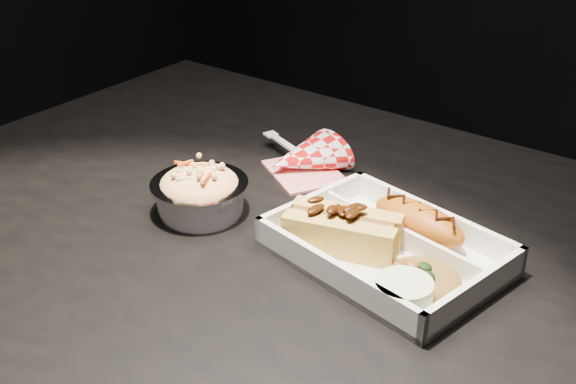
# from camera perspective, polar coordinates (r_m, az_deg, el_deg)

# --- Properties ---
(dining_table) EXTENTS (1.20, 0.80, 0.75)m
(dining_table) POSITION_cam_1_polar(r_m,az_deg,el_deg) (0.94, 1.88, -7.91)
(dining_table) COLOR black
(dining_table) RESTS_ON ground
(food_tray) EXTENTS (0.28, 0.22, 0.04)m
(food_tray) POSITION_cam_1_polar(r_m,az_deg,el_deg) (0.84, 7.79, -4.71)
(food_tray) COLOR silver
(food_tray) RESTS_ON dining_table
(fried_pastry) EXTENTS (0.13, 0.07, 0.04)m
(fried_pastry) POSITION_cam_1_polar(r_m,az_deg,el_deg) (0.86, 10.27, -2.29)
(fried_pastry) COLOR #AB5511
(fried_pastry) RESTS_ON food_tray
(hotdog) EXTENTS (0.14, 0.09, 0.06)m
(hotdog) POSITION_cam_1_polar(r_m,az_deg,el_deg) (0.83, 4.34, -2.85)
(hotdog) COLOR gold
(hotdog) RESTS_ON food_tray
(fried_rice_mound) EXTENTS (0.10, 0.09, 0.03)m
(fried_rice_mound) POSITION_cam_1_polar(r_m,az_deg,el_deg) (0.79, 10.87, -6.09)
(fried_rice_mound) COLOR olive
(fried_rice_mound) RESTS_ON food_tray
(cupcake_liner) EXTENTS (0.06, 0.06, 0.03)m
(cupcake_liner) POSITION_cam_1_polar(r_m,az_deg,el_deg) (0.75, 9.09, -7.95)
(cupcake_liner) COLOR beige
(cupcake_liner) RESTS_ON food_tray
(foil_coleslaw_cup) EXTENTS (0.12, 0.12, 0.07)m
(foil_coleslaw_cup) POSITION_cam_1_polar(r_m,az_deg,el_deg) (0.92, -6.99, 0.11)
(foil_coleslaw_cup) COLOR silver
(foil_coleslaw_cup) RESTS_ON dining_table
(napkin_fork) EXTENTS (0.18, 0.15, 0.10)m
(napkin_fork) POSITION_cam_1_polar(r_m,az_deg,el_deg) (1.03, 1.18, 2.66)
(napkin_fork) COLOR red
(napkin_fork) RESTS_ON dining_table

